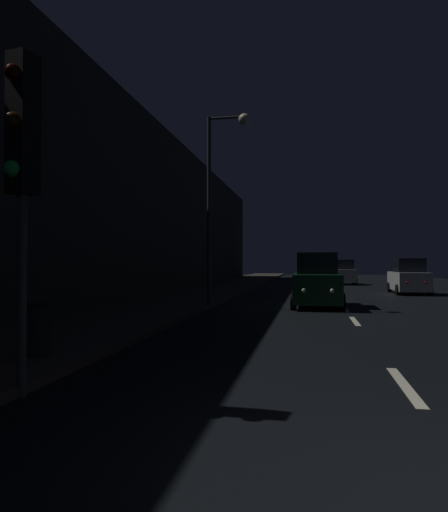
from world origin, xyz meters
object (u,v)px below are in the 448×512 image
Objects in this scene: traffic_light_near_left at (22,148)px; car_parked_right_far at (409,278)px; car_distant_taillights at (344,273)px; car_approaching_headlights at (317,282)px; streetlamp_overhead at (220,181)px; trash_bin_curbside at (36,329)px.

traffic_light_near_left is 1.14× the size of car_parked_right_far.
car_approaching_headlights is at bearing 172.86° from car_distant_taillights.
car_distant_taillights is at bearing 14.08° from car_parked_right_far.
traffic_light_near_left is 1.14× the size of car_distant_taillights.
streetlamp_overhead reaches higher than trash_bin_curbside.
car_parked_right_far is (10.36, 20.41, 0.31)m from trash_bin_curbside.
trash_bin_curbside is at bearing 153.09° from car_parked_right_far.
car_approaching_headlights is (4.08, 13.52, -2.32)m from traffic_light_near_left.
traffic_light_near_left reaches higher than trash_bin_curbside.
car_distant_taillights is at bearing 172.86° from car_approaching_headlights.
car_parked_right_far is at bearing -165.92° from car_distant_taillights.
car_approaching_headlights is at bearing 66.48° from trash_bin_curbside.
car_parked_right_far is at bearing 63.09° from trash_bin_curbside.
car_parked_right_far reaches higher than trash_bin_curbside.
traffic_light_near_left is 3.43m from trash_bin_curbside.
car_approaching_headlights is 1.07× the size of car_parked_right_far.
streetlamp_overhead is at bearing 82.53° from trash_bin_curbside.
traffic_light_near_left is 1.06× the size of car_approaching_headlights.
car_distant_taillights is at bearing 76.52° from trash_bin_curbside.
car_distant_taillights is (2.50, 19.91, -0.07)m from car_approaching_headlights.
streetlamp_overhead reaches higher than traffic_light_near_left.
car_parked_right_far is at bearing 167.02° from traffic_light_near_left.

